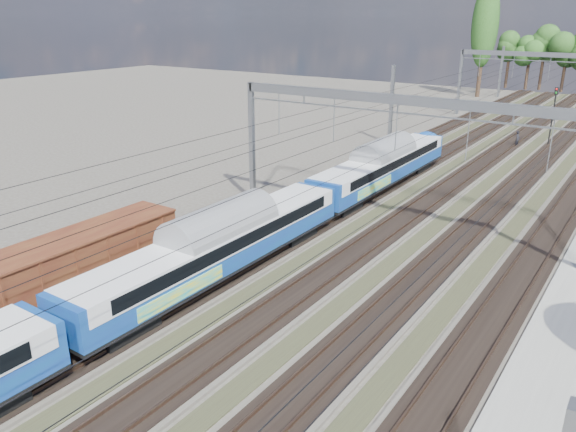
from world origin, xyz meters
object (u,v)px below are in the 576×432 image
Objects in this scene: freight_boxcar at (63,268)px; worker at (517,139)px; signal_near at (554,109)px; emu_train at (215,240)px.

worker is (9.87, 49.14, -1.14)m from freight_boxcar.
worker is 0.28× the size of signal_near.
worker is 4.92m from signal_near.
emu_train is at bearing -179.97° from worker.
emu_train reaches higher than freight_boxcar.
signal_near is (8.06, 45.82, 1.52)m from emu_train.
worker is (5.37, 43.10, -1.57)m from emu_train.
emu_train is 43.46m from worker.
emu_train is 9.62× the size of signal_near.
freight_boxcar is 7.25× the size of worker.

